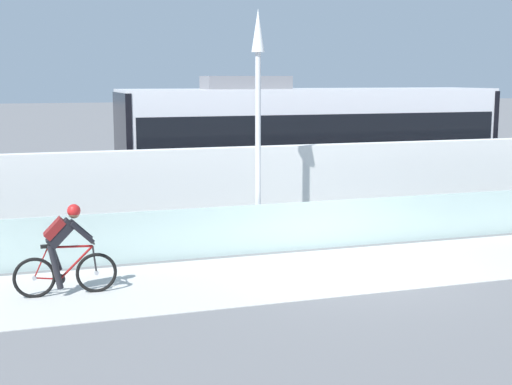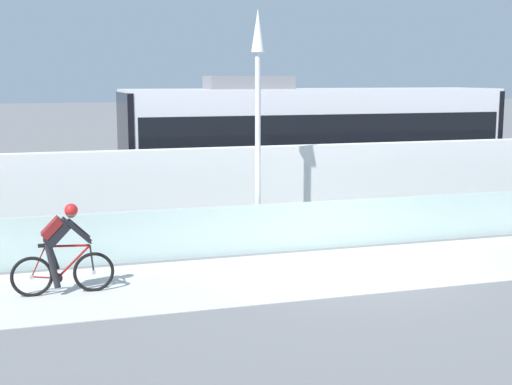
# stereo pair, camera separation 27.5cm
# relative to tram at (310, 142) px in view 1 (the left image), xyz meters

# --- Properties ---
(ground_plane) EXTENTS (200.00, 200.00, 0.00)m
(ground_plane) POSITION_rel_tram_xyz_m (-1.85, -6.85, -1.89)
(ground_plane) COLOR slate
(bike_path_deck) EXTENTS (32.00, 3.20, 0.01)m
(bike_path_deck) POSITION_rel_tram_xyz_m (-1.85, -6.85, -1.89)
(bike_path_deck) COLOR beige
(bike_path_deck) RESTS_ON ground
(glass_parapet) EXTENTS (32.00, 0.05, 1.07)m
(glass_parapet) POSITION_rel_tram_xyz_m (-1.85, -5.00, -1.36)
(glass_parapet) COLOR #ADC6C1
(glass_parapet) RESTS_ON ground
(concrete_barrier_wall) EXTENTS (32.00, 0.36, 2.14)m
(concrete_barrier_wall) POSITION_rel_tram_xyz_m (-1.85, -3.20, -0.82)
(concrete_barrier_wall) COLOR silver
(concrete_barrier_wall) RESTS_ON ground
(tram_rail_near) EXTENTS (32.00, 0.08, 0.01)m
(tram_rail_near) POSITION_rel_tram_xyz_m (-1.85, -0.72, -1.89)
(tram_rail_near) COLOR #595654
(tram_rail_near) RESTS_ON ground
(tram_rail_far) EXTENTS (32.00, 0.08, 0.01)m
(tram_rail_far) POSITION_rel_tram_xyz_m (-1.85, 0.72, -1.89)
(tram_rail_far) COLOR #595654
(tram_rail_far) RESTS_ON ground
(tram) EXTENTS (11.06, 2.54, 3.81)m
(tram) POSITION_rel_tram_xyz_m (0.00, 0.00, 0.00)
(tram) COLOR silver
(tram) RESTS_ON ground
(cyclist_on_bike) EXTENTS (1.77, 0.58, 1.61)m
(cyclist_on_bike) POSITION_rel_tram_xyz_m (-7.41, -6.85, -1.09)
(cyclist_on_bike) COLOR black
(cyclist_on_bike) RESTS_ON ground
(lamp_post_antenna) EXTENTS (0.28, 0.28, 5.20)m
(lamp_post_antenna) POSITION_rel_tram_xyz_m (-3.16, -4.70, 1.40)
(lamp_post_antenna) COLOR gray
(lamp_post_antenna) RESTS_ON ground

